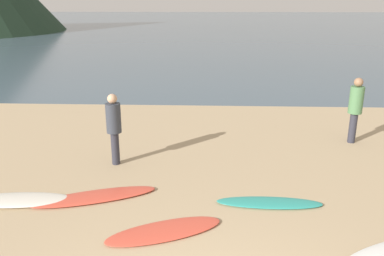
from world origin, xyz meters
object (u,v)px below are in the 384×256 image
at_px(surfboard_3, 94,197).
at_px(surfboard_4, 165,231).
at_px(surfboard_2, 17,200).
at_px(person_2, 356,105).
at_px(person_1, 114,124).
at_px(surfboard_5, 269,203).

bearing_deg(surfboard_3, surfboard_4, -57.28).
height_order(surfboard_2, person_2, person_2).
distance_m(surfboard_3, person_2, 6.73).
distance_m(surfboard_2, surfboard_3, 1.38).
bearing_deg(person_1, surfboard_4, 163.25).
height_order(surfboard_4, person_2, person_2).
xyz_separation_m(surfboard_3, person_2, (5.79, 3.29, 0.96)).
distance_m(surfboard_5, person_1, 3.73).
bearing_deg(surfboard_2, surfboard_4, -22.20).
distance_m(person_1, person_2, 5.98).
bearing_deg(surfboard_5, person_1, 152.62).
xyz_separation_m(surfboard_3, surfboard_5, (3.22, -0.08, -0.01)).
bearing_deg(surfboard_3, person_2, 9.27).
bearing_deg(person_2, surfboard_4, 134.99).
bearing_deg(person_2, surfboard_3, 119.60).
relative_size(surfboard_4, person_1, 1.18).
xyz_separation_m(surfboard_2, person_1, (1.41, 1.84, 0.90)).
bearing_deg(person_2, surfboard_2, 116.01).
relative_size(surfboard_5, person_1, 1.18).
xyz_separation_m(surfboard_3, surfboard_4, (1.43, -1.07, -0.01)).
xyz_separation_m(person_1, person_2, (5.75, 1.65, 0.05)).
height_order(surfboard_2, surfboard_4, surfboard_2).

